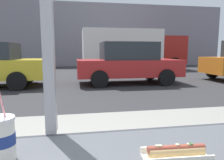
# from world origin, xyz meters

# --- Properties ---
(ground_plane) EXTENTS (60.00, 60.00, 0.00)m
(ground_plane) POSITION_xyz_m (0.00, 8.00, 0.00)
(ground_plane) COLOR #2D2D30
(sidewalk_strip) EXTENTS (16.00, 2.80, 0.12)m
(sidewalk_strip) POSITION_xyz_m (0.00, 1.60, 0.06)
(sidewalk_strip) COLOR gray
(sidewalk_strip) RESTS_ON ground
(building_facade_far) EXTENTS (28.00, 1.20, 5.50)m
(building_facade_far) POSITION_xyz_m (0.00, 18.29, 2.75)
(building_facade_far) COLOR gray
(building_facade_far) RESTS_ON ground
(soda_cup_right) EXTENTS (0.10, 0.10, 0.32)m
(soda_cup_right) POSITION_xyz_m (-0.14, -0.17, 1.01)
(soda_cup_right) COLOR silver
(soda_cup_right) RESTS_ON window_counter
(hotdog_tray_near) EXTENTS (0.25, 0.11, 0.05)m
(hotdog_tray_near) POSITION_xyz_m (0.48, -0.27, 0.95)
(hotdog_tray_near) COLOR silver
(hotdog_tray_near) RESTS_ON window_counter
(parked_car_red) EXTENTS (4.15, 1.98, 1.67)m
(parked_car_red) POSITION_xyz_m (2.25, 7.36, 0.85)
(parked_car_red) COLOR red
(parked_car_red) RESTS_ON ground
(box_truck) EXTENTS (7.05, 2.44, 2.78)m
(box_truck) POSITION_xyz_m (4.05, 13.28, 1.54)
(box_truck) COLOR silver
(box_truck) RESTS_ON ground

